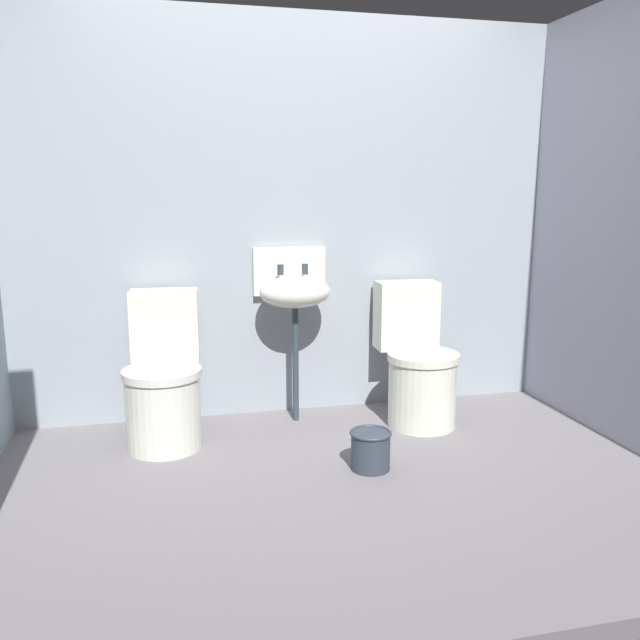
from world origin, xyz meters
The scene contains 6 objects.
ground_plane centered at (0.00, 0.00, -0.04)m, with size 3.54×2.40×0.08m, color slate.
wall_back centered at (0.00, 1.05, 1.14)m, with size 3.54×0.10×2.28m, color #9099A3.
toilet_left centered at (-0.74, 0.65, 0.32)m, with size 0.43×0.62×0.78m.
toilet_right centered at (0.67, 0.65, 0.32)m, with size 0.41×0.60×0.78m.
sink centered at (-0.01, 0.84, 0.75)m, with size 0.42×0.35×0.99m.
bucket centered at (0.20, 0.06, 0.10)m, with size 0.20×0.20×0.19m.
Camera 1 is at (-0.72, -2.76, 1.32)m, focal length 37.07 mm.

